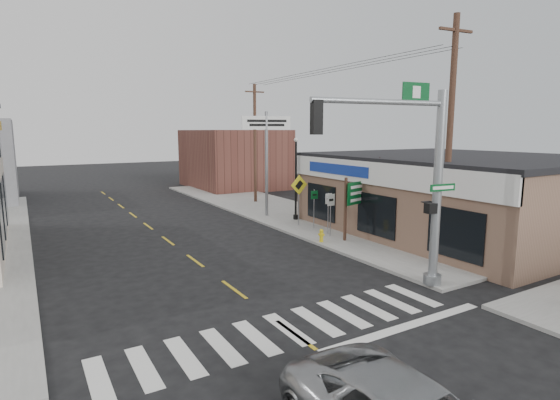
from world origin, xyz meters
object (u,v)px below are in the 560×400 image
traffic_signal_pole (422,169)px  utility_pole_far (255,142)px  lamp_post (297,172)px  utility_pole_near (450,136)px  bare_tree (392,164)px  dance_center_sign (266,137)px  fire_hydrant (321,235)px  guide_sign (358,199)px

traffic_signal_pole → utility_pole_far: (3.87, 19.52, 0.41)m
lamp_post → traffic_signal_pole: bearing=-90.5°
traffic_signal_pole → utility_pole_near: utility_pole_near is taller
traffic_signal_pole → bare_tree: 7.15m
lamp_post → bare_tree: 6.70m
dance_center_sign → utility_pole_near: 12.14m
fire_hydrant → dance_center_sign: (0.98, 7.32, 4.63)m
utility_pole_near → utility_pole_far: (-0.25, 17.29, -0.64)m
guide_sign → utility_pole_far: size_ratio=0.36×
fire_hydrant → lamp_post: (1.96, 5.30, 2.55)m
utility_pole_far → fire_hydrant: bearing=-100.6°
fire_hydrant → utility_pole_far: utility_pole_far is taller
bare_tree → utility_pole_near: 3.71m
lamp_post → utility_pole_far: bearing=95.2°
guide_sign → fire_hydrant: (-1.90, 0.40, -1.66)m
utility_pole_near → traffic_signal_pole: bearing=-145.6°
guide_sign → lamp_post: bearing=73.1°
traffic_signal_pole → utility_pole_far: utility_pole_far is taller
traffic_signal_pole → fire_hydrant: bearing=89.7°
guide_sign → dance_center_sign: (-0.92, 7.72, 2.97)m
bare_tree → traffic_signal_pole: bearing=-127.5°
fire_hydrant → dance_center_sign: dance_center_sign is taller
traffic_signal_pole → fire_hydrant: 7.87m
fire_hydrant → utility_pole_near: (3.20, -4.61, 4.83)m
lamp_post → bare_tree: (1.45, -6.48, 0.88)m
fire_hydrant → utility_pole_near: bearing=-55.3°
traffic_signal_pole → dance_center_sign: size_ratio=1.05×
lamp_post → utility_pole_far: (0.99, 7.38, 1.63)m
lamp_post → utility_pole_near: utility_pole_near is taller
dance_center_sign → utility_pole_near: utility_pole_near is taller
fire_hydrant → dance_center_sign: bearing=82.4°
fire_hydrant → traffic_signal_pole: bearing=-97.7°
traffic_signal_pole → dance_center_sign: traffic_signal_pole is taller
guide_sign → utility_pole_far: bearing=69.2°
utility_pole_near → fire_hydrant: bearing=130.7°
guide_sign → fire_hydrant: guide_sign is taller
traffic_signal_pole → fire_hydrant: (0.93, 6.85, -3.78)m
guide_sign → bare_tree: size_ratio=0.65×
guide_sign → utility_pole_far: (1.05, 13.08, 2.52)m
lamp_post → bare_tree: bearing=-64.5°
dance_center_sign → utility_pole_far: 5.72m
fire_hydrant → lamp_post: 6.20m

